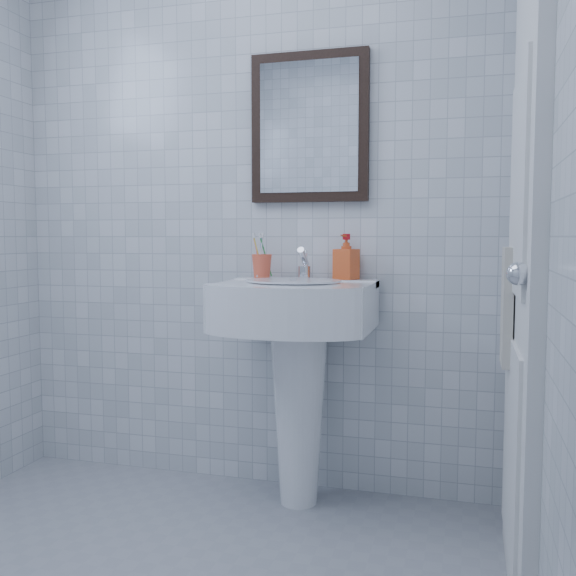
% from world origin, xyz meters
% --- Properties ---
extents(wall_back, '(2.20, 0.02, 2.50)m').
position_xyz_m(wall_back, '(0.00, 1.20, 1.25)').
color(wall_back, silver).
rests_on(wall_back, ground).
extents(wall_right, '(0.02, 2.40, 2.50)m').
position_xyz_m(wall_right, '(1.10, 0.00, 1.25)').
color(wall_right, silver).
rests_on(wall_right, ground).
extents(washbasin, '(0.60, 0.44, 0.93)m').
position_xyz_m(washbasin, '(0.26, 0.99, 0.62)').
color(washbasin, white).
rests_on(washbasin, ground).
extents(faucet, '(0.05, 0.12, 0.13)m').
position_xyz_m(faucet, '(0.26, 1.10, 0.97)').
color(faucet, silver).
rests_on(faucet, washbasin).
extents(toothbrush_cup, '(0.11, 0.11, 0.10)m').
position_xyz_m(toothbrush_cup, '(0.08, 1.10, 0.97)').
color(toothbrush_cup, '#EC5637').
rests_on(toothbrush_cup, washbasin).
extents(soap_dispenser, '(0.11, 0.11, 0.18)m').
position_xyz_m(soap_dispenser, '(0.44, 1.12, 1.01)').
color(soap_dispenser, red).
rests_on(soap_dispenser, washbasin).
extents(wall_mirror, '(0.50, 0.04, 0.62)m').
position_xyz_m(wall_mirror, '(0.26, 1.18, 1.55)').
color(wall_mirror, black).
rests_on(wall_mirror, wall_back).
extents(bathroom_door, '(0.04, 0.80, 2.00)m').
position_xyz_m(bathroom_door, '(1.08, 0.55, 1.00)').
color(bathroom_door, white).
rests_on(bathroom_door, ground).
extents(towel_ring, '(0.01, 0.18, 0.18)m').
position_xyz_m(towel_ring, '(1.06, 0.69, 1.05)').
color(towel_ring, silver).
rests_on(towel_ring, wall_right).
extents(hand_towel, '(0.03, 0.16, 0.38)m').
position_xyz_m(hand_towel, '(1.04, 0.69, 0.87)').
color(hand_towel, beige).
rests_on(hand_towel, towel_ring).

